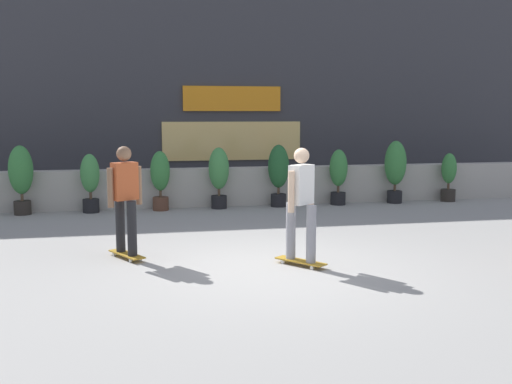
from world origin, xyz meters
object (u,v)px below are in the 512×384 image
at_px(potted_plant_6, 338,174).
at_px(potted_plant_7, 395,167).
at_px(potted_plant_1, 21,175).
at_px(skater_by_wall_right, 125,197).
at_px(potted_plant_3, 160,177).
at_px(potted_plant_5, 279,171).
at_px(potted_plant_8, 449,176).
at_px(potted_plant_4, 219,174).
at_px(potted_plant_2, 90,180).
at_px(skater_far_left, 301,201).

xyz_separation_m(potted_plant_6, potted_plant_7, (1.46, 0.00, 0.14)).
relative_size(potted_plant_1, skater_by_wall_right, 0.88).
height_order(potted_plant_3, potted_plant_5, potted_plant_5).
bearing_deg(potted_plant_5, potted_plant_6, -0.00).
bearing_deg(potted_plant_8, potted_plant_3, 180.00).
xyz_separation_m(potted_plant_1, potted_plant_8, (10.07, 0.00, -0.23)).
bearing_deg(potted_plant_3, potted_plant_4, -0.00).
relative_size(potted_plant_1, potted_plant_3, 1.12).
xyz_separation_m(potted_plant_3, skater_by_wall_right, (-0.71, -4.51, 0.18)).
relative_size(potted_plant_2, potted_plant_8, 1.08).
bearing_deg(skater_by_wall_right, potted_plant_8, 30.00).
bearing_deg(potted_plant_6, potted_plant_4, 180.00).
distance_m(potted_plant_5, potted_plant_6, 1.48).
relative_size(potted_plant_2, skater_far_left, 0.77).
relative_size(potted_plant_1, potted_plant_5, 1.03).
height_order(potted_plant_1, skater_by_wall_right, skater_by_wall_right).
bearing_deg(potted_plant_3, potted_plant_7, -0.00).
height_order(potted_plant_1, potted_plant_4, potted_plant_1).
bearing_deg(potted_plant_5, potted_plant_4, 180.00).
bearing_deg(potted_plant_2, potted_plant_3, 0.00).
bearing_deg(potted_plant_5, potted_plant_7, 0.00).
distance_m(potted_plant_3, skater_by_wall_right, 4.57).
distance_m(potted_plant_7, skater_by_wall_right, 7.81).
relative_size(potted_plant_6, potted_plant_8, 1.10).
xyz_separation_m(potted_plant_5, potted_plant_8, (4.36, 0.00, -0.20)).
relative_size(potted_plant_7, skater_by_wall_right, 0.90).
bearing_deg(potted_plant_4, potted_plant_5, 0.00).
distance_m(potted_plant_4, potted_plant_6, 2.89).
bearing_deg(potted_plant_3, skater_far_left, -72.17).
height_order(potted_plant_1, potted_plant_7, potted_plant_7).
bearing_deg(potted_plant_6, potted_plant_3, 180.00).
height_order(potted_plant_4, skater_by_wall_right, skater_by_wall_right).
height_order(potted_plant_6, potted_plant_8, potted_plant_6).
height_order(potted_plant_3, potted_plant_4, potted_plant_4).
bearing_deg(skater_far_left, potted_plant_8, 45.49).
relative_size(potted_plant_3, potted_plant_4, 0.95).
relative_size(potted_plant_1, potted_plant_6, 1.13).
relative_size(potted_plant_4, potted_plant_8, 1.17).
bearing_deg(potted_plant_4, potted_plant_6, -0.00).
xyz_separation_m(potted_plant_2, potted_plant_5, (4.27, 0.00, 0.12)).
bearing_deg(potted_plant_7, potted_plant_8, 0.00).
height_order(potted_plant_5, potted_plant_7, potted_plant_7).
xyz_separation_m(potted_plant_4, skater_far_left, (0.42, -5.45, 0.13)).
distance_m(potted_plant_3, potted_plant_6, 4.22).
relative_size(potted_plant_6, potted_plant_7, 0.87).
bearing_deg(skater_far_left, potted_plant_7, 54.25).
bearing_deg(skater_by_wall_right, potted_plant_6, 42.49).
bearing_deg(potted_plant_8, potted_plant_2, -180.00).
bearing_deg(potted_plant_8, potted_plant_5, 180.00).
bearing_deg(potted_plant_4, skater_far_left, -85.61).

